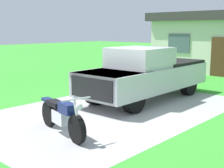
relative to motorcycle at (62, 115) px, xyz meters
name	(u,v)px	position (x,y,z in m)	size (l,w,h in m)	color
ground_plane	(114,110)	(-0.58, 2.54, -0.47)	(80.00, 80.00, 0.00)	green
driveway_pad	(114,110)	(-0.58, 2.54, -0.47)	(5.39, 8.73, 0.01)	#9F9F9F
motorcycle	(62,115)	(0.00, 0.00, 0.00)	(2.18, 0.85, 1.09)	black
pickup_truck	(147,73)	(-0.76, 4.54, 0.48)	(2.09, 5.66, 1.90)	black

